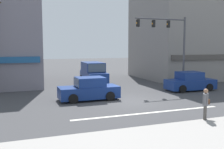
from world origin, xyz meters
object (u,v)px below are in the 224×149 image
at_px(utility_pole_far_right, 158,40).
at_px(van_approaching_near, 93,74).
at_px(pedestrian_foreground_with_bag, 205,103).
at_px(traffic_light_mast, 172,39).
at_px(sedan_crossing_center, 89,90).
at_px(sedan_crossing_rightbound, 190,82).

height_order(utility_pole_far_right, van_approaching_near, utility_pole_far_right).
bearing_deg(van_approaching_near, pedestrian_foreground_with_bag, -84.47).
bearing_deg(utility_pole_far_right, traffic_light_mast, -109.99).
height_order(utility_pole_far_right, traffic_light_mast, utility_pole_far_right).
height_order(sedan_crossing_center, pedestrian_foreground_with_bag, pedestrian_foreground_with_bag).
relative_size(van_approaching_near, pedestrian_foreground_with_bag, 2.80).
xyz_separation_m(utility_pole_far_right, pedestrian_foreground_with_bag, (-6.35, -15.66, -3.46)).
relative_size(sedan_crossing_center, van_approaching_near, 0.88).
height_order(utility_pole_far_right, sedan_crossing_rightbound, utility_pole_far_right).
height_order(traffic_light_mast, pedestrian_foreground_with_bag, traffic_light_mast).
relative_size(utility_pole_far_right, pedestrian_foreground_with_bag, 5.11).
height_order(utility_pole_far_right, pedestrian_foreground_with_bag, utility_pole_far_right).
height_order(traffic_light_mast, van_approaching_near, traffic_light_mast).
relative_size(utility_pole_far_right, sedan_crossing_rightbound, 2.05).
distance_m(utility_pole_far_right, van_approaching_near, 8.55).
height_order(traffic_light_mast, sedan_crossing_center, traffic_light_mast).
distance_m(sedan_crossing_center, sedan_crossing_rightbound, 8.99).
bearing_deg(van_approaching_near, utility_pole_far_right, 7.52).
distance_m(traffic_light_mast, sedan_crossing_rightbound, 3.96).
height_order(sedan_crossing_rightbound, pedestrian_foreground_with_bag, pedestrian_foreground_with_bag).
xyz_separation_m(sedan_crossing_center, pedestrian_foreground_with_bag, (3.88, -7.18, 0.24)).
bearing_deg(sedan_crossing_center, traffic_light_mast, 14.94).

